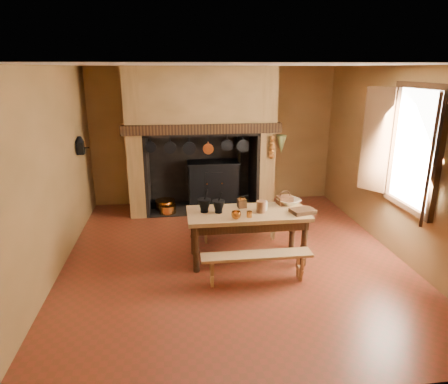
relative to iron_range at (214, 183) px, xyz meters
name	(u,v)px	position (x,y,z in m)	size (l,w,h in m)	color
floor	(233,257)	(0.04, -2.45, -0.48)	(5.50, 5.50, 0.00)	maroon
ceiling	(235,65)	(0.04, -2.45, 2.32)	(5.50, 5.50, 0.00)	silver
back_wall	(214,136)	(0.04, 0.30, 0.92)	(5.00, 0.02, 2.80)	olive
wall_left	(50,174)	(-2.46, -2.45, 0.92)	(0.02, 5.50, 2.80)	olive
wall_right	(399,163)	(2.54, -2.45, 0.92)	(0.02, 5.50, 2.80)	olive
wall_front	(288,254)	(0.04, -5.20, 0.92)	(5.00, 0.02, 2.80)	olive
chimney_breast	(200,119)	(-0.26, -0.14, 1.33)	(2.95, 0.96, 2.80)	olive
iron_range	(214,183)	(0.00, 0.00, 0.00)	(1.12, 0.55, 1.60)	black
hearth_pans	(165,206)	(-1.01, -0.23, -0.39)	(0.51, 0.62, 0.20)	#B47029
hanging_pans	(201,147)	(-0.30, -0.64, 0.88)	(1.92, 0.29, 0.27)	black
onion_string	(272,147)	(1.04, -0.66, 0.85)	(0.12, 0.10, 0.46)	#994F1C
herb_bunch	(281,144)	(1.22, -0.66, 0.90)	(0.20, 0.20, 0.35)	#5A642F
window	(407,149)	(2.39, -2.85, 1.22)	(0.39, 1.75, 1.76)	white
wall_coffee_mill	(80,144)	(-2.38, -0.90, 1.03)	(0.23, 0.16, 0.31)	black
work_table	(248,219)	(0.24, -2.53, 0.16)	(1.75, 0.78, 0.76)	#A7814C
bench_front	(257,261)	(0.24, -3.21, -0.17)	(1.48, 0.26, 0.42)	#A7814C
bench_back	(240,224)	(0.24, -1.85, -0.19)	(1.39, 0.24, 0.39)	#A7814C
mortar_large	(204,205)	(-0.39, -2.46, 0.39)	(0.20, 0.20, 0.34)	black
mortar_small	(219,206)	(-0.19, -2.51, 0.38)	(0.18, 0.18, 0.31)	black
coffee_grinder	(242,203)	(0.19, -2.33, 0.35)	(0.17, 0.14, 0.19)	#3A2412
brass_mug_a	(249,214)	(0.22, -2.75, 0.32)	(0.08, 0.08, 0.09)	#B47029
brass_mug_b	(244,202)	(0.25, -2.22, 0.32)	(0.07, 0.07, 0.08)	#B47029
mixing_bowl	(289,201)	(0.93, -2.27, 0.32)	(0.34, 0.34, 0.08)	beige
stoneware_crock	(261,207)	(0.43, -2.57, 0.36)	(0.13, 0.13, 0.17)	brown
glass_jar	(265,206)	(0.50, -2.49, 0.35)	(0.08, 0.08, 0.14)	beige
wicker_basket	(285,200)	(0.87, -2.26, 0.35)	(0.25, 0.19, 0.22)	#522C18
wooden_tray	(303,211)	(1.02, -2.68, 0.30)	(0.34, 0.24, 0.06)	#3A2412
brass_cup	(236,215)	(0.03, -2.78, 0.33)	(0.14, 0.14, 0.11)	#B47029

